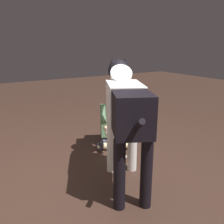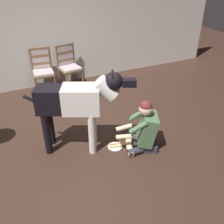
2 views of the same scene
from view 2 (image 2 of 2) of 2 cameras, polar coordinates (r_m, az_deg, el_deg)
The scene contains 7 objects.
ground_plane at distance 4.26m, azimuth -5.63°, elevation -7.00°, with size 16.09×16.09×0.00m, color #35221B.
back_wall at distance 6.11m, azimuth -15.53°, elevation 17.50°, with size 9.29×0.10×2.60m, color silver.
dining_chair_left_of_pair at distance 5.99m, azimuth -15.52°, elevation 9.60°, with size 0.50×0.50×0.98m.
dining_chair_right_of_pair at distance 6.10m, azimuth -9.91°, elevation 10.67°, with size 0.52×0.53×0.98m.
person_sitting_on_floor at distance 3.98m, azimuth 7.22°, elevation -3.91°, with size 0.73×0.62×0.85m.
large_dog at distance 3.72m, azimuth -7.96°, elevation 2.35°, with size 1.52×0.82×1.33m.
hot_dog_on_plate at distance 4.14m, azimuth 0.71°, elevation -7.65°, with size 0.24×0.24×0.06m.
Camera 2 is at (-1.06, -3.20, 2.60)m, focal length 40.27 mm.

